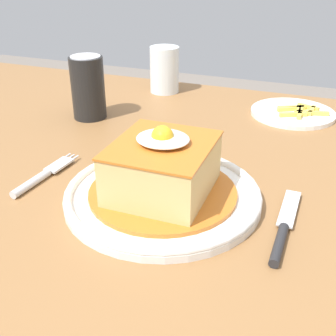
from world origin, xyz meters
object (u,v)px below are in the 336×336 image
fork (41,177)px  knife (282,233)px  main_plate (163,194)px  soda_can (88,88)px  drinking_glass (165,73)px  side_plate_fries (293,113)px

fork → knife: same height
main_plate → soda_can: 0.36m
knife → drinking_glass: bearing=125.2°
main_plate → drinking_glass: bearing=111.0°
main_plate → knife: main_plate is taller
side_plate_fries → main_plate: bearing=-108.1°
knife → soda_can: size_ratio=1.33×
main_plate → drinking_glass: size_ratio=2.57×
main_plate → knife: bearing=-9.4°
main_plate → soda_can: size_ratio=2.17×
soda_can → fork: bearing=-76.0°
main_plate → drinking_glass: (-0.17, 0.45, 0.04)m
drinking_glass → main_plate: bearing=-69.0°
side_plate_fries → drinking_glass: bearing=170.2°
knife → side_plate_fries: size_ratio=0.97×
fork → soda_can: bearing=104.0°
fork → soda_can: soda_can is taller
fork → side_plate_fries: size_ratio=0.83×
fork → drinking_glass: size_ratio=1.35×
main_plate → side_plate_fries: main_plate is taller
drinking_glass → side_plate_fries: 0.31m
knife → soda_can: bearing=147.2°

